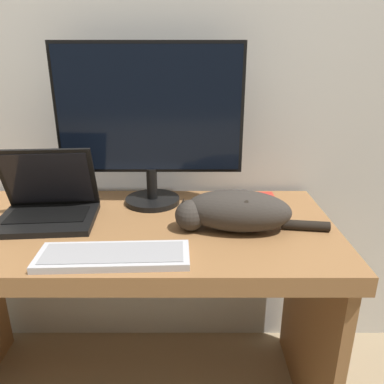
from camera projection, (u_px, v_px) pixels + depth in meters
wall_back at (136, 53)px, 1.43m from camera, size 6.40×0.06×2.60m
desk at (131, 267)px, 1.32m from camera, size 1.39×0.65×0.76m
monitor at (150, 120)px, 1.33m from camera, size 0.67×0.21×0.58m
laptop at (49, 206)px, 1.28m from camera, size 0.34×0.27×0.25m
external_keyboard at (115, 256)px, 1.04m from camera, size 0.43×0.16×0.02m
cat at (235, 210)px, 1.19m from camera, size 0.50×0.20×0.13m
small_toy at (266, 201)px, 1.37m from camera, size 0.06×0.06×0.06m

